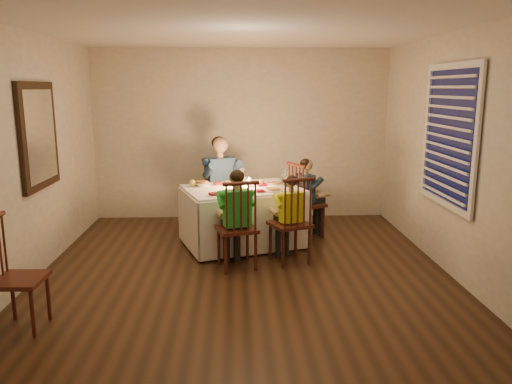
{
  "coord_description": "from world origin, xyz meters",
  "views": [
    {
      "loc": [
        -0.08,
        -5.2,
        2.01
      ],
      "look_at": [
        0.13,
        0.15,
        0.89
      ],
      "focal_mm": 35.0,
      "sensor_mm": 36.0,
      "label": 1
    }
  ],
  "objects_px": {
    "child_green": "(237,267)",
    "chair_end": "(306,236)",
    "chair_adult": "(222,230)",
    "chair_extra": "(25,328)",
    "adult": "(222,230)",
    "child_yellow": "(289,261)",
    "serving_bowl": "(202,184)",
    "child_teal": "(306,236)",
    "chair_near_right": "(289,261)",
    "dining_table": "(242,204)",
    "chair_near_left": "(237,267)"
  },
  "relations": [
    {
      "from": "child_green",
      "to": "chair_end",
      "type": "bearing_deg",
      "value": -144.32
    },
    {
      "from": "chair_adult",
      "to": "chair_extra",
      "type": "bearing_deg",
      "value": -145.62
    },
    {
      "from": "chair_adult",
      "to": "chair_end",
      "type": "relative_size",
      "value": 1.0
    },
    {
      "from": "chair_end",
      "to": "adult",
      "type": "bearing_deg",
      "value": 44.33
    },
    {
      "from": "child_yellow",
      "to": "serving_bowl",
      "type": "bearing_deg",
      "value": -59.28
    },
    {
      "from": "adult",
      "to": "child_teal",
      "type": "relative_size",
      "value": 1.24
    },
    {
      "from": "chair_extra",
      "to": "child_green",
      "type": "bearing_deg",
      "value": -51.18
    },
    {
      "from": "chair_near_right",
      "to": "adult",
      "type": "height_order",
      "value": "adult"
    },
    {
      "from": "chair_near_right",
      "to": "child_green",
      "type": "bearing_deg",
      "value": -6.37
    },
    {
      "from": "adult",
      "to": "serving_bowl",
      "type": "bearing_deg",
      "value": -138.57
    },
    {
      "from": "adult",
      "to": "child_teal",
      "type": "xyz_separation_m",
      "value": [
        1.17,
        -0.38,
        0.0
      ]
    },
    {
      "from": "dining_table",
      "to": "child_green",
      "type": "relative_size",
      "value": 1.51
    },
    {
      "from": "child_green",
      "to": "serving_bowl",
      "type": "height_order",
      "value": "serving_bowl"
    },
    {
      "from": "chair_near_right",
      "to": "child_yellow",
      "type": "relative_size",
      "value": 1.0
    },
    {
      "from": "serving_bowl",
      "to": "chair_extra",
      "type": "bearing_deg",
      "value": -120.15
    },
    {
      "from": "chair_end",
      "to": "child_teal",
      "type": "relative_size",
      "value": 0.95
    },
    {
      "from": "child_yellow",
      "to": "child_teal",
      "type": "height_order",
      "value": "child_teal"
    },
    {
      "from": "chair_adult",
      "to": "child_green",
      "type": "height_order",
      "value": "child_green"
    },
    {
      "from": "chair_end",
      "to": "child_green",
      "type": "xyz_separation_m",
      "value": [
        -0.95,
        -1.17,
        0.0
      ]
    },
    {
      "from": "chair_near_left",
      "to": "adult",
      "type": "height_order",
      "value": "adult"
    },
    {
      "from": "chair_adult",
      "to": "adult",
      "type": "bearing_deg",
      "value": 0.0
    },
    {
      "from": "chair_extra",
      "to": "child_green",
      "type": "distance_m",
      "value": 2.29
    },
    {
      "from": "child_yellow",
      "to": "child_teal",
      "type": "xyz_separation_m",
      "value": [
        0.33,
        1.0,
        0.0
      ]
    },
    {
      "from": "chair_near_left",
      "to": "child_yellow",
      "type": "bearing_deg",
      "value": -179.39
    },
    {
      "from": "chair_end",
      "to": "child_teal",
      "type": "distance_m",
      "value": 0.0
    },
    {
      "from": "chair_near_right",
      "to": "chair_extra",
      "type": "relative_size",
      "value": 1.05
    },
    {
      "from": "chair_near_right",
      "to": "chair_extra",
      "type": "distance_m",
      "value": 2.89
    },
    {
      "from": "chair_extra",
      "to": "child_teal",
      "type": "xyz_separation_m",
      "value": [
        2.77,
        2.56,
        0.0
      ]
    },
    {
      "from": "chair_near_right",
      "to": "adult",
      "type": "bearing_deg",
      "value": -81.01
    },
    {
      "from": "chair_near_right",
      "to": "child_yellow",
      "type": "xyz_separation_m",
      "value": [
        0.0,
        0.0,
        0.0
      ]
    },
    {
      "from": "child_teal",
      "to": "child_yellow",
      "type": "bearing_deg",
      "value": 133.73
    },
    {
      "from": "child_green",
      "to": "adult",
      "type": "bearing_deg",
      "value": -97.27
    },
    {
      "from": "chair_near_left",
      "to": "adult",
      "type": "distance_m",
      "value": 1.57
    },
    {
      "from": "dining_table",
      "to": "chair_near_left",
      "type": "height_order",
      "value": "dining_table"
    },
    {
      "from": "child_green",
      "to": "child_teal",
      "type": "relative_size",
      "value": 1.05
    },
    {
      "from": "chair_near_right",
      "to": "chair_extra",
      "type": "height_order",
      "value": "chair_near_right"
    },
    {
      "from": "chair_adult",
      "to": "child_yellow",
      "type": "xyz_separation_m",
      "value": [
        0.84,
        -1.38,
        0.0
      ]
    },
    {
      "from": "chair_near_right",
      "to": "child_green",
      "type": "distance_m",
      "value": 0.64
    },
    {
      "from": "chair_extra",
      "to": "serving_bowl",
      "type": "height_order",
      "value": "serving_bowl"
    },
    {
      "from": "dining_table",
      "to": "child_yellow",
      "type": "bearing_deg",
      "value": -70.05
    },
    {
      "from": "chair_end",
      "to": "child_green",
      "type": "height_order",
      "value": "child_green"
    },
    {
      "from": "chair_near_right",
      "to": "chair_end",
      "type": "relative_size",
      "value": 1.0
    },
    {
      "from": "chair_near_right",
      "to": "child_yellow",
      "type": "height_order",
      "value": "child_yellow"
    },
    {
      "from": "dining_table",
      "to": "chair_near_right",
      "type": "relative_size",
      "value": 1.66
    },
    {
      "from": "child_yellow",
      "to": "serving_bowl",
      "type": "relative_size",
      "value": 5.23
    },
    {
      "from": "chair_extra",
      "to": "adult",
      "type": "bearing_deg",
      "value": -27.07
    },
    {
      "from": "chair_end",
      "to": "chair_extra",
      "type": "bearing_deg",
      "value": 104.99
    },
    {
      "from": "adult",
      "to": "child_green",
      "type": "bearing_deg",
      "value": -109.02
    },
    {
      "from": "child_teal",
      "to": "serving_bowl",
      "type": "relative_size",
      "value": 5.47
    },
    {
      "from": "chair_near_left",
      "to": "chair_near_right",
      "type": "relative_size",
      "value": 1.0
    }
  ]
}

